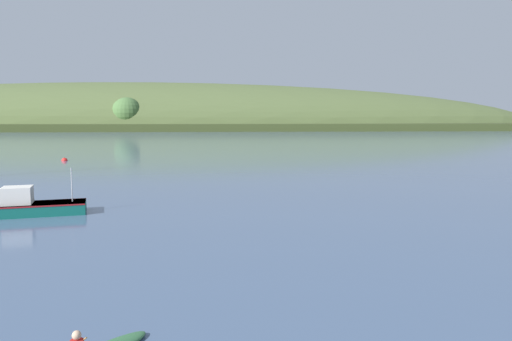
# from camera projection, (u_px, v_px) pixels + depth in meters

# --- Properties ---
(far_shoreline_hill) EXTENTS (523.91, 98.79, 45.78)m
(far_shoreline_hill) POSITION_uv_depth(u_px,v_px,m) (140.00, 129.00, 243.70)
(far_shoreline_hill) COLOR #35401E
(far_shoreline_hill) RESTS_ON ground
(fishing_boat_moored) EXTENTS (6.06, 3.20, 3.55)m
(fishing_boat_moored) POSITION_uv_depth(u_px,v_px,m) (28.00, 209.00, 29.73)
(fishing_boat_moored) COLOR #0F564C
(fishing_boat_moored) RESTS_ON ground
(mooring_buoy_foreground) EXTENTS (0.80, 0.80, 0.88)m
(mooring_buoy_foreground) POSITION_uv_depth(u_px,v_px,m) (65.00, 161.00, 66.84)
(mooring_buoy_foreground) COLOR red
(mooring_buoy_foreground) RESTS_ON ground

